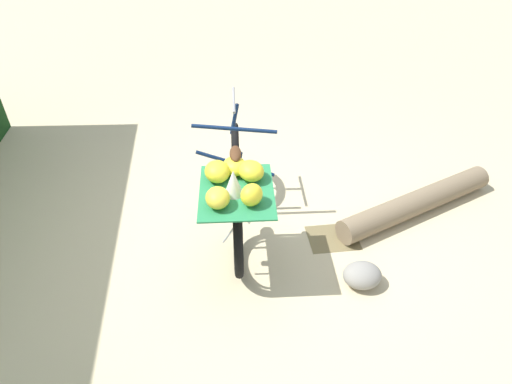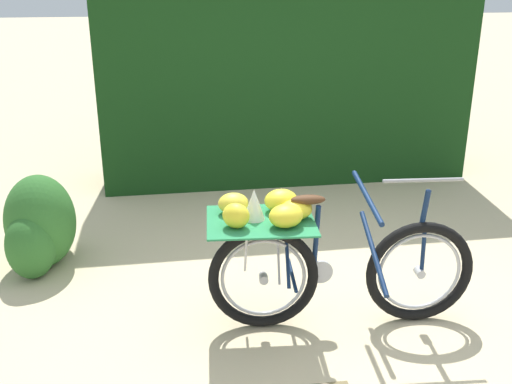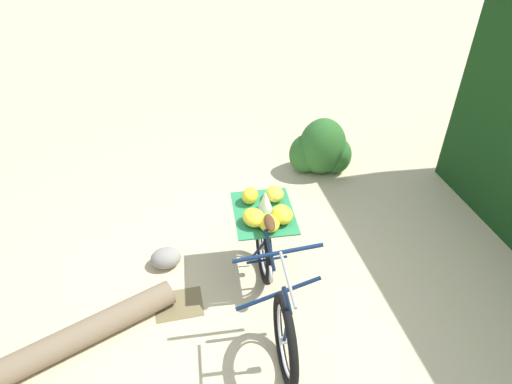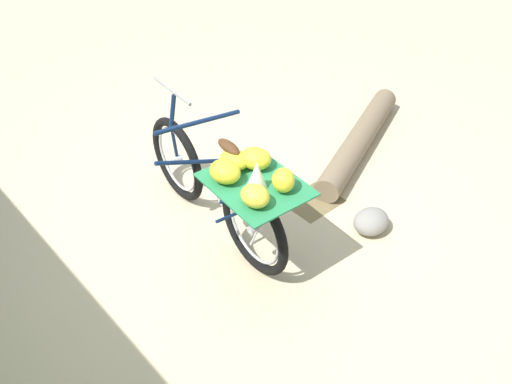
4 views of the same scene
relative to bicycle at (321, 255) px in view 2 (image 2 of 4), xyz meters
name	(u,v)px [view 2 (image 2 of 4)]	position (x,y,z in m)	size (l,w,h in m)	color
ground_plane	(325,313)	(0.11, -0.08, -0.52)	(60.00, 60.00, 0.00)	beige
foliage_hedge	(286,71)	(3.14, -0.37, 0.70)	(4.06, 0.90, 2.44)	#143814
bicycle	(321,255)	(0.00, 0.00, 0.00)	(0.71, 1.79, 1.03)	black
shrub_cluster	(41,227)	(1.17, 2.00, -0.18)	(0.80, 0.55, 0.76)	#2D6628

